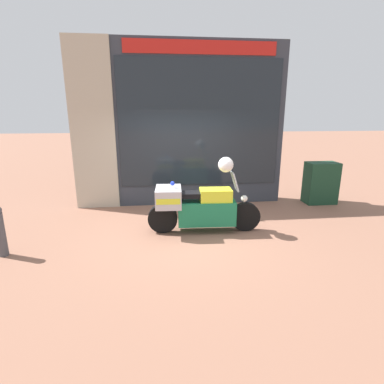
% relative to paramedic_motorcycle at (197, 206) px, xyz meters
% --- Properties ---
extents(ground_plane, '(60.00, 60.00, 0.00)m').
position_rel_paramedic_motorcycle_xyz_m(ground_plane, '(-0.18, 0.14, -0.56)').
color(ground_plane, '#8E604C').
extents(shop_building, '(5.49, 0.55, 4.19)m').
position_rel_paramedic_motorcycle_xyz_m(shop_building, '(-0.63, 2.14, 1.54)').
color(shop_building, '#333842').
rests_on(shop_building, ground).
extents(window_display, '(3.95, 0.30, 1.87)m').
position_rel_paramedic_motorcycle_xyz_m(window_display, '(0.29, 2.17, -0.10)').
color(window_display, slate).
rests_on(window_display, ground).
extents(paramedic_motorcycle, '(2.37, 0.72, 1.27)m').
position_rel_paramedic_motorcycle_xyz_m(paramedic_motorcycle, '(0.00, 0.00, 0.00)').
color(paramedic_motorcycle, black).
rests_on(paramedic_motorcycle, ground).
extents(utility_cabinet, '(0.83, 0.50, 1.13)m').
position_rel_paramedic_motorcycle_xyz_m(utility_cabinet, '(3.63, 1.66, 0.01)').
color(utility_cabinet, '#193D28').
rests_on(utility_cabinet, ground).
extents(white_helmet, '(0.31, 0.31, 0.31)m').
position_rel_paramedic_motorcycle_xyz_m(white_helmet, '(0.58, -0.03, 0.87)').
color(white_helmet, white).
rests_on(white_helmet, paramedic_motorcycle).
extents(street_bollard, '(0.16, 0.16, 0.92)m').
position_rel_paramedic_motorcycle_xyz_m(street_bollard, '(-3.53, -0.72, -0.08)').
color(street_bollard, '#47474C').
rests_on(street_bollard, ground).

